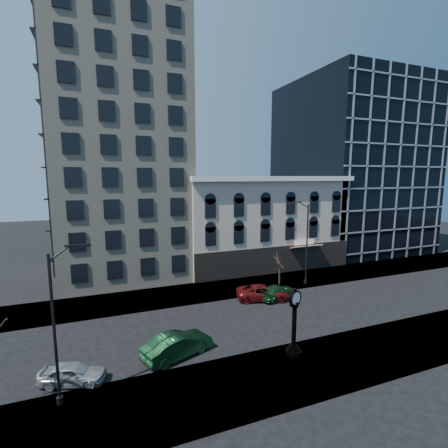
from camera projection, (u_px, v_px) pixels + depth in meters
name	position (u px, v px, depth m)	size (l,w,h in m)	color
ground	(219.00, 325.00, 27.51)	(160.00, 160.00, 0.00)	black
sidewalk_far	(193.00, 293.00, 34.88)	(160.00, 6.00, 0.12)	gray
sidewalk_near	(264.00, 378.00, 20.12)	(160.00, 6.00, 0.12)	gray
cream_tower	(119.00, 120.00, 39.91)	(15.90, 15.40, 42.50)	#BEB399
victorian_row	(260.00, 223.00, 45.58)	(22.60, 11.19, 12.50)	#C0B09E
glass_office	(350.00, 167.00, 56.19)	(20.00, 20.15, 28.00)	black
street_clock	(294.00, 325.00, 22.46)	(1.10, 1.10, 4.84)	black
street_lamp_near	(64.00, 283.00, 17.29)	(2.18, 1.11, 8.93)	black
street_lamp_far	(302.00, 221.00, 36.49)	(2.49, 0.90, 9.81)	black
bare_tree_far	(280.00, 256.00, 37.05)	(2.59, 2.59, 4.45)	#322319
car_near_a	(73.00, 374.00, 19.61)	(1.55, 3.85, 1.31)	#A5A8AD
car_near_b	(178.00, 345.00, 22.58)	(1.77, 5.08, 1.67)	#143F1E
car_far_a	(263.00, 292.00, 33.03)	(2.48, 5.38, 1.50)	maroon
car_far_b	(277.00, 292.00, 33.44)	(1.90, 4.68, 1.36)	#143F1E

